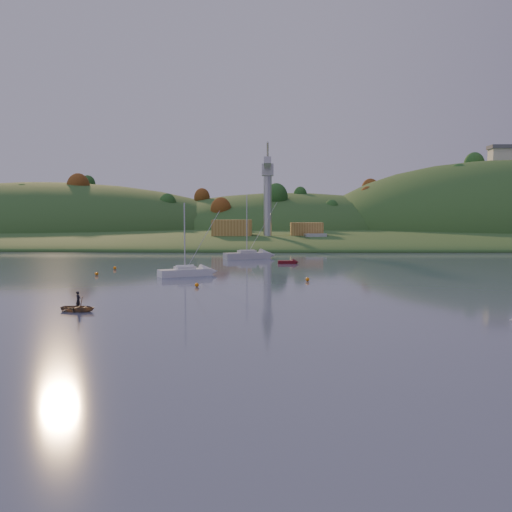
{
  "coord_description": "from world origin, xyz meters",
  "views": [
    {
      "loc": [
        2.47,
        -37.5,
        8.38
      ],
      "look_at": [
        0.75,
        36.04,
        3.16
      ],
      "focal_mm": 40.0,
      "sensor_mm": 36.0,
      "label": 1
    }
  ],
  "objects_px": {
    "sailboat_far": "(247,255)",
    "canoe": "(78,308)",
    "red_tender": "(291,262)",
    "sailboat_near": "(185,271)"
  },
  "relations": [
    {
      "from": "canoe",
      "to": "red_tender",
      "type": "distance_m",
      "value": 54.33
    },
    {
      "from": "sailboat_near",
      "to": "red_tender",
      "type": "bearing_deg",
      "value": 25.11
    },
    {
      "from": "sailboat_near",
      "to": "sailboat_far",
      "type": "distance_m",
      "value": 32.64
    },
    {
      "from": "sailboat_near",
      "to": "red_tender",
      "type": "relative_size",
      "value": 2.75
    },
    {
      "from": "sailboat_near",
      "to": "canoe",
      "type": "height_order",
      "value": "sailboat_near"
    },
    {
      "from": "sailboat_far",
      "to": "canoe",
      "type": "xyz_separation_m",
      "value": [
        -12.39,
        -60.87,
        -0.47
      ]
    },
    {
      "from": "canoe",
      "to": "red_tender",
      "type": "relative_size",
      "value": 0.83
    },
    {
      "from": "red_tender",
      "to": "canoe",
      "type": "bearing_deg",
      "value": -113.32
    },
    {
      "from": "sailboat_near",
      "to": "canoe",
      "type": "xyz_separation_m",
      "value": [
        -5.06,
        -29.06,
        -0.36
      ]
    },
    {
      "from": "sailboat_far",
      "to": "canoe",
      "type": "relative_size",
      "value": 4.05
    }
  ]
}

